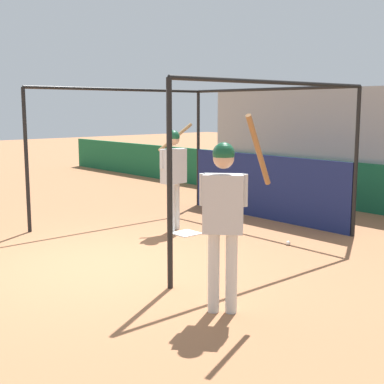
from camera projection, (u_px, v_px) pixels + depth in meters
ground_plane at (102, 265)px, 7.78m from camera, size 60.00×60.00×0.00m
outfield_wall at (351, 186)px, 11.91m from camera, size 24.00×0.12×1.07m
batting_cage at (242, 165)px, 10.41m from camera, size 4.19×4.24×2.66m
home_plate at (186, 233)px, 9.70m from camera, size 0.44×0.44×0.02m
player_batter at (174, 170)px, 9.79m from camera, size 0.50×0.91×1.97m
player_waiting at (224, 210)px, 5.81m from camera, size 0.64×0.75×2.21m
baseball at (288, 243)px, 8.88m from camera, size 0.07×0.07×0.07m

